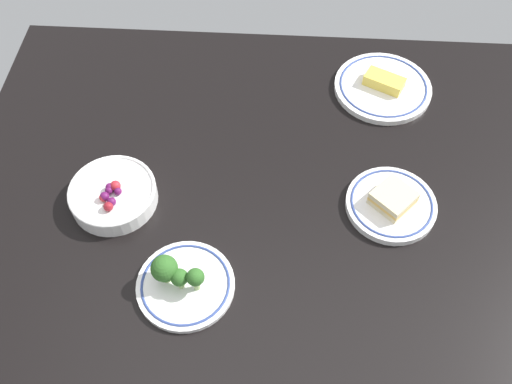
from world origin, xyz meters
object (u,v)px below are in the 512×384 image
(bowl_berries, at_px, (113,194))
(plate_sandwich, at_px, (391,203))
(plate_broccoli, at_px, (182,281))
(plate_cheese, at_px, (383,87))

(bowl_berries, bearing_deg, plate_sandwich, -178.22)
(bowl_berries, relative_size, plate_broccoli, 0.97)
(plate_cheese, relative_size, plate_sandwich, 1.25)
(plate_cheese, height_order, bowl_berries, bowl_berries)
(plate_sandwich, distance_m, plate_broccoli, 0.44)
(plate_sandwich, relative_size, plate_broccoli, 1.00)
(plate_cheese, bearing_deg, plate_broccoli, 52.88)
(bowl_berries, height_order, plate_broccoli, plate_broccoli)
(plate_sandwich, height_order, plate_broccoli, plate_broccoli)
(plate_sandwich, bearing_deg, bowl_berries, 1.78)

